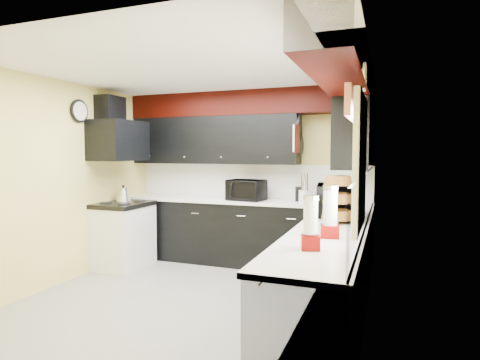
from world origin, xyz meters
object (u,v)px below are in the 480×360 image
(knife_block, at_px, (298,194))
(toaster_oven, at_px, (246,190))
(microwave, at_px, (337,200))
(kettle, at_px, (123,195))
(utensil_crock, at_px, (304,196))

(knife_block, bearing_deg, toaster_oven, 179.17)
(microwave, relative_size, kettle, 2.95)
(microwave, bearing_deg, kettle, 74.94)
(microwave, height_order, kettle, microwave)
(microwave, bearing_deg, knife_block, 23.32)
(toaster_oven, relative_size, knife_block, 2.64)
(knife_block, bearing_deg, microwave, -71.00)
(toaster_oven, distance_m, utensil_crock, 0.83)
(utensil_crock, bearing_deg, kettle, -166.67)
(toaster_oven, height_order, utensil_crock, toaster_oven)
(toaster_oven, relative_size, kettle, 2.44)
(utensil_crock, height_order, knife_block, knife_block)
(knife_block, height_order, kettle, knife_block)
(toaster_oven, relative_size, microwave, 0.83)
(kettle, bearing_deg, toaster_oven, 17.84)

